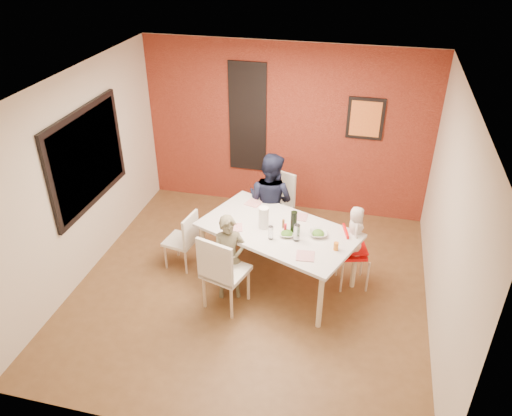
% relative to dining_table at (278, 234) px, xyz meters
% --- Properties ---
extents(ground, '(4.50, 4.50, 0.00)m').
position_rel_dining_table_xyz_m(ground, '(-0.31, -0.25, -0.74)').
color(ground, brown).
rests_on(ground, ground).
extents(ceiling, '(4.50, 4.50, 0.02)m').
position_rel_dining_table_xyz_m(ceiling, '(-0.31, -0.25, 1.96)').
color(ceiling, silver).
rests_on(ceiling, wall_back).
extents(wall_back, '(4.50, 0.02, 2.70)m').
position_rel_dining_table_xyz_m(wall_back, '(-0.31, 2.00, 0.61)').
color(wall_back, beige).
rests_on(wall_back, ground).
extents(wall_front, '(4.50, 0.02, 2.70)m').
position_rel_dining_table_xyz_m(wall_front, '(-0.31, -2.50, 0.61)').
color(wall_front, beige).
rests_on(wall_front, ground).
extents(wall_left, '(0.02, 4.50, 2.70)m').
position_rel_dining_table_xyz_m(wall_left, '(-2.56, -0.25, 0.61)').
color(wall_left, beige).
rests_on(wall_left, ground).
extents(wall_right, '(0.02, 4.50, 2.70)m').
position_rel_dining_table_xyz_m(wall_right, '(1.94, -0.25, 0.61)').
color(wall_right, beige).
rests_on(wall_right, ground).
extents(brick_accent_wall, '(4.50, 0.02, 2.70)m').
position_rel_dining_table_xyz_m(brick_accent_wall, '(-0.31, 1.98, 0.61)').
color(brick_accent_wall, maroon).
rests_on(brick_accent_wall, ground).
extents(picture_window_frame, '(0.05, 1.70, 1.30)m').
position_rel_dining_table_xyz_m(picture_window_frame, '(-2.53, -0.05, 0.81)').
color(picture_window_frame, black).
rests_on(picture_window_frame, wall_left).
extents(picture_window_pane, '(0.02, 1.55, 1.15)m').
position_rel_dining_table_xyz_m(picture_window_pane, '(-2.51, -0.05, 0.81)').
color(picture_window_pane, black).
rests_on(picture_window_pane, wall_left).
extents(glassblock_strip, '(0.55, 0.03, 1.70)m').
position_rel_dining_table_xyz_m(glassblock_strip, '(-0.91, 1.97, 0.76)').
color(glassblock_strip, silver).
rests_on(glassblock_strip, wall_back).
extents(glassblock_surround, '(0.60, 0.03, 1.76)m').
position_rel_dining_table_xyz_m(glassblock_surround, '(-0.91, 1.96, 0.76)').
color(glassblock_surround, black).
rests_on(glassblock_surround, wall_back).
extents(art_print_frame, '(0.54, 0.03, 0.64)m').
position_rel_dining_table_xyz_m(art_print_frame, '(0.89, 1.96, 0.91)').
color(art_print_frame, black).
rests_on(art_print_frame, wall_back).
extents(art_print_canvas, '(0.44, 0.01, 0.54)m').
position_rel_dining_table_xyz_m(art_print_canvas, '(0.89, 1.95, 0.91)').
color(art_print_canvas, orange).
rests_on(art_print_canvas, wall_back).
extents(dining_table, '(2.22, 1.73, 0.81)m').
position_rel_dining_table_xyz_m(dining_table, '(0.00, 0.00, 0.00)').
color(dining_table, silver).
rests_on(dining_table, ground).
extents(chair_near, '(0.60, 0.60, 1.05)m').
position_rel_dining_table_xyz_m(chair_near, '(-0.55, -0.70, -0.15)').
color(chair_near, silver).
rests_on(chair_near, ground).
extents(chair_far, '(0.62, 0.62, 1.04)m').
position_rel_dining_table_xyz_m(chair_far, '(-0.24, 1.05, -0.16)').
color(chair_far, silver).
rests_on(chair_far, ground).
extents(chair_left, '(0.45, 0.45, 0.84)m').
position_rel_dining_table_xyz_m(chair_left, '(-1.29, 0.00, -0.27)').
color(chair_left, white).
rests_on(chair_left, ground).
extents(high_chair, '(0.44, 0.44, 0.86)m').
position_rel_dining_table_xyz_m(high_chair, '(0.93, 0.14, -0.22)').
color(high_chair, red).
rests_on(high_chair, ground).
extents(child_near, '(0.50, 0.41, 1.18)m').
position_rel_dining_table_xyz_m(child_near, '(-0.52, -0.45, -0.15)').
color(child_near, '#615C45').
rests_on(child_near, ground).
extents(child_far, '(0.86, 0.77, 1.47)m').
position_rel_dining_table_xyz_m(child_far, '(-0.28, 0.80, -0.01)').
color(child_far, black).
rests_on(child_far, ground).
extents(toddler, '(0.25, 0.35, 0.66)m').
position_rel_dining_table_xyz_m(toddler, '(0.95, 0.15, 0.10)').
color(toddler, beige).
rests_on(toddler, high_chair).
extents(plate_near_left, '(0.24, 0.24, 0.01)m').
position_rel_dining_table_xyz_m(plate_near_left, '(-0.55, -0.11, 0.08)').
color(plate_near_left, white).
rests_on(plate_near_left, dining_table).
extents(plate_far_mid, '(0.20, 0.20, 0.01)m').
position_rel_dining_table_xyz_m(plate_far_mid, '(0.21, 0.35, 0.08)').
color(plate_far_mid, silver).
rests_on(plate_far_mid, dining_table).
extents(plate_near_right, '(0.23, 0.23, 0.01)m').
position_rel_dining_table_xyz_m(plate_near_right, '(0.42, -0.50, 0.08)').
color(plate_near_right, silver).
rests_on(plate_near_right, dining_table).
extents(plate_far_left, '(0.24, 0.24, 0.01)m').
position_rel_dining_table_xyz_m(plate_far_left, '(-0.47, 0.55, 0.08)').
color(plate_far_left, white).
rests_on(plate_far_left, dining_table).
extents(salad_bowl_a, '(0.22, 0.22, 0.05)m').
position_rel_dining_table_xyz_m(salad_bowl_a, '(0.13, -0.12, 0.10)').
color(salad_bowl_a, white).
rests_on(salad_bowl_a, dining_table).
extents(salad_bowl_b, '(0.27, 0.27, 0.05)m').
position_rel_dining_table_xyz_m(salad_bowl_b, '(0.51, -0.03, 0.10)').
color(salad_bowl_b, silver).
rests_on(salad_bowl_b, dining_table).
extents(wine_bottle, '(0.08, 0.08, 0.31)m').
position_rel_dining_table_xyz_m(wine_bottle, '(0.20, -0.05, 0.23)').
color(wine_bottle, black).
rests_on(wine_bottle, dining_table).
extents(wine_glass_a, '(0.06, 0.06, 0.18)m').
position_rel_dining_table_xyz_m(wine_glass_a, '(-0.05, -0.24, 0.16)').
color(wine_glass_a, white).
rests_on(wine_glass_a, dining_table).
extents(wine_glass_b, '(0.08, 0.08, 0.22)m').
position_rel_dining_table_xyz_m(wine_glass_b, '(0.26, -0.20, 0.18)').
color(wine_glass_b, silver).
rests_on(wine_glass_b, dining_table).
extents(paper_towel_roll, '(0.13, 0.13, 0.29)m').
position_rel_dining_table_xyz_m(paper_towel_roll, '(-0.19, -0.01, 0.22)').
color(paper_towel_roll, white).
rests_on(paper_towel_roll, dining_table).
extents(condiment_red, '(0.04, 0.04, 0.14)m').
position_rel_dining_table_xyz_m(condiment_red, '(0.10, -0.08, 0.14)').
color(condiment_red, red).
rests_on(condiment_red, dining_table).
extents(condiment_green, '(0.04, 0.04, 0.15)m').
position_rel_dining_table_xyz_m(condiment_green, '(0.22, -0.07, 0.15)').
color(condiment_green, '#296923').
rests_on(condiment_green, dining_table).
extents(condiment_brown, '(0.03, 0.03, 0.13)m').
position_rel_dining_table_xyz_m(condiment_brown, '(0.06, 0.02, 0.14)').
color(condiment_brown, brown).
rests_on(condiment_brown, dining_table).
extents(sippy_cup, '(0.06, 0.06, 0.10)m').
position_rel_dining_table_xyz_m(sippy_cup, '(0.75, -0.29, 0.12)').
color(sippy_cup, orange).
rests_on(sippy_cup, dining_table).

